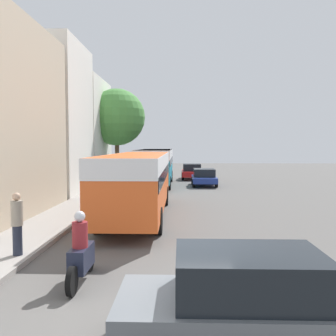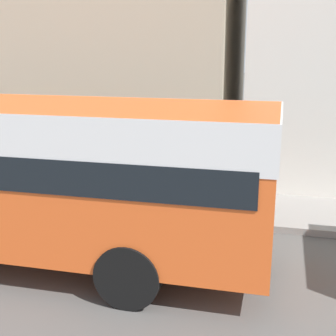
# 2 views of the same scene
# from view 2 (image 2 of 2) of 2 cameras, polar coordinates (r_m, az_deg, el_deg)

# --- Properties ---
(building_midblock) EXTENTS (6.14, 8.42, 8.71)m
(building_midblock) POSITION_cam_2_polar(r_m,az_deg,el_deg) (15.62, -7.83, 16.81)
(building_midblock) COLOR #BCAD93
(building_midblock) RESTS_ON ground_plane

